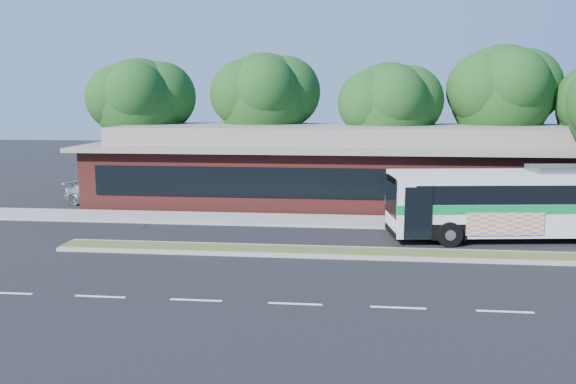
% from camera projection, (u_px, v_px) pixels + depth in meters
% --- Properties ---
extents(ground, '(120.00, 120.00, 0.00)m').
position_uv_depth(ground, '(386.00, 260.00, 21.16)').
color(ground, black).
rests_on(ground, ground).
extents(median_strip, '(26.00, 1.10, 0.15)m').
position_uv_depth(median_strip, '(385.00, 253.00, 21.74)').
color(median_strip, '#455825').
rests_on(median_strip, ground).
extents(sidewalk, '(44.00, 2.60, 0.12)m').
position_uv_depth(sidewalk, '(377.00, 222.00, 27.43)').
color(sidewalk, gray).
rests_on(sidewalk, ground).
extents(parking_lot, '(14.00, 12.00, 0.01)m').
position_uv_depth(parking_lot, '(63.00, 203.00, 32.81)').
color(parking_lot, black).
rests_on(parking_lot, ground).
extents(plaza_building, '(33.20, 11.20, 4.45)m').
position_uv_depth(plaza_building, '(372.00, 165.00, 33.57)').
color(plaza_building, maroon).
rests_on(plaza_building, ground).
extents(tree_bg_a, '(6.47, 5.80, 8.63)m').
position_uv_depth(tree_bg_a, '(147.00, 101.00, 36.56)').
color(tree_bg_a, black).
rests_on(tree_bg_a, ground).
extents(tree_bg_b, '(6.69, 6.00, 9.00)m').
position_uv_depth(tree_bg_b, '(270.00, 97.00, 36.68)').
color(tree_bg_b, black).
rests_on(tree_bg_b, ground).
extents(tree_bg_c, '(6.24, 5.60, 8.26)m').
position_uv_depth(tree_bg_c, '(395.00, 106.00, 34.97)').
color(tree_bg_c, black).
rests_on(tree_bg_c, ground).
extents(tree_bg_d, '(6.91, 6.20, 9.37)m').
position_uv_depth(tree_bg_d, '(508.00, 93.00, 35.11)').
color(tree_bg_d, black).
rests_on(tree_bg_d, ground).
extents(transit_bus, '(11.61, 3.88, 3.20)m').
position_uv_depth(transit_bus, '(524.00, 199.00, 23.99)').
color(transit_bus, silver).
rests_on(transit_bus, ground).
extents(sedan, '(4.91, 3.16, 1.32)m').
position_uv_depth(sedan, '(102.00, 194.00, 32.09)').
color(sedan, '#AFB3B7').
rests_on(sedan, ground).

